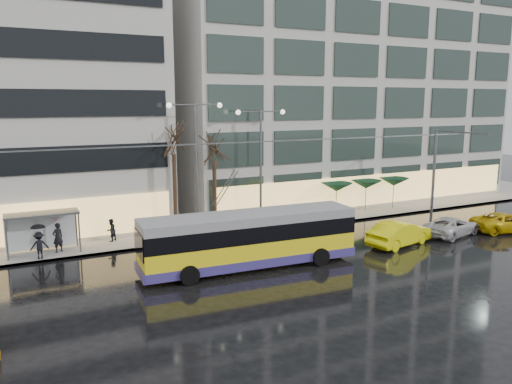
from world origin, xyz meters
TOP-DOWN VIEW (x-y plane):
  - ground at (0.00, 0.00)m, footprint 140.00×140.00m
  - sidewalk at (2.00, 14.00)m, footprint 80.00×10.00m
  - kerb at (2.00, 9.05)m, footprint 80.00×0.10m
  - building_right at (19.00, 19.00)m, footprint 32.00×14.00m
  - trolleybus at (2.18, 2.81)m, footprint 12.44×5.13m
  - catenary at (1.00, 7.94)m, footprint 42.24×5.12m
  - bus_shelter at (-8.38, 10.69)m, footprint 4.20×1.60m
  - street_lamp_near at (2.00, 10.80)m, footprint 3.96×0.36m
  - street_lamp_far at (7.00, 10.80)m, footprint 3.96×0.36m
  - tree_a at (0.50, 11.00)m, footprint 3.20×3.20m
  - tree_b at (3.50, 11.20)m, footprint 3.20×3.20m
  - parasol_a at (14.00, 11.00)m, footprint 2.50×2.50m
  - parasol_b at (17.00, 11.00)m, footprint 2.50×2.50m
  - parasol_c at (20.00, 11.00)m, footprint 2.50×2.50m
  - taxi_b at (12.80, 2.38)m, footprint 5.20×2.76m
  - taxi_c at (22.17, 1.60)m, footprint 5.35×3.52m
  - sedan_silver at (17.82, 2.64)m, footprint 5.13×3.22m
  - pedestrian_a at (-7.21, 10.32)m, footprint 1.28×1.29m
  - pedestrian_b at (-3.84, 11.32)m, footprint 0.93×0.90m
  - pedestrian_c at (-8.31, 9.40)m, footprint 1.05×0.84m

SIDE VIEW (x-z plane):
  - ground at x=0.00m, z-range 0.00..0.00m
  - sidewalk at x=2.00m, z-range 0.00..0.15m
  - kerb at x=2.00m, z-range 0.00..0.15m
  - sedan_silver at x=17.82m, z-range 0.00..1.32m
  - taxi_c at x=22.17m, z-range 0.00..1.37m
  - taxi_b at x=12.80m, z-range 0.00..1.63m
  - pedestrian_b at x=-3.84m, z-range 0.15..1.66m
  - pedestrian_c at x=-8.31m, z-range 0.21..2.32m
  - trolleybus at x=2.18m, z-range -1.31..4.40m
  - pedestrian_a at x=-7.21m, z-range 0.48..2.67m
  - bus_shelter at x=-8.38m, z-range 0.71..3.22m
  - parasol_a at x=14.00m, z-range 1.12..3.77m
  - parasol_b at x=17.00m, z-range 1.12..3.77m
  - parasol_c at x=20.00m, z-range 1.12..3.77m
  - catenary at x=1.00m, z-range 0.75..7.75m
  - street_lamp_far at x=7.00m, z-range 1.45..9.98m
  - street_lamp_near at x=2.00m, z-range 1.48..10.51m
  - tree_b at x=3.50m, z-range 2.55..10.25m
  - tree_a at x=0.50m, z-range 2.89..11.29m
  - building_right at x=19.00m, z-range 0.15..25.15m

